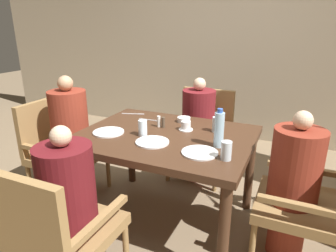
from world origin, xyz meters
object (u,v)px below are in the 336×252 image
Objects in this scene: diner_in_left_chair at (71,137)px; diner_in_near_chair at (69,207)px; glass_tall_near at (143,128)px; glass_tall_mid at (217,124)px; chair_left_side at (60,146)px; diner_in_far_chair at (198,129)px; diner_in_right_chair at (293,185)px; chair_far_side at (202,131)px; glass_tall_far at (226,151)px; teacup_with_saucer at (186,126)px; chair_near_corner at (52,229)px; water_bottle at (219,129)px; chair_right_side at (316,199)px; plate_dessert_center at (108,132)px; plate_main_right at (152,142)px; bowl_small at (184,120)px; plate_main_left at (200,153)px.

diner_in_left_chair reaches higher than diner_in_near_chair.
glass_tall_mid is (0.47, 0.30, 0.00)m from glass_tall_near.
diner_in_left_chair is (0.15, 0.00, 0.11)m from chair_left_side.
diner_in_right_chair is (0.92, -0.78, -0.01)m from diner_in_far_chair.
diner_in_left_chair reaches higher than chair_far_side.
teacup_with_saucer is at bearing 136.05° from glass_tall_far.
water_bottle is (0.68, 0.86, 0.40)m from chair_near_corner.
diner_in_left_chair reaches higher than chair_right_side.
diner_in_right_chair is at bearing 6.41° from plate_dessert_center.
diner_in_far_chair is 1.19× the size of chair_near_corner.
diner_in_far_chair is at bearing 81.45° from chair_near_corner.
chair_right_side is (1.06, -0.78, -0.07)m from diner_in_far_chair.
diner_in_near_chair is (0.66, -0.78, -0.05)m from diner_in_left_chair.
diner_in_far_chair is 3.97× the size of water_bottle.
chair_right_side is 3.75× the size of plate_dessert_center.
glass_tall_far is (0.53, -0.06, 0.05)m from plate_main_right.
glass_tall_near is (-0.16, -0.43, 0.04)m from bowl_small.
chair_right_side is at bearing -16.12° from glass_tall_mid.
chair_far_side is (0.92, 0.92, -0.11)m from diner_in_left_chair.
diner_in_left_chair is 1.05m from teacup_with_saucer.
chair_far_side is 0.84m from teacup_with_saucer.
water_bottle is (0.08, 0.16, 0.12)m from plate_main_left.
water_bottle reaches higher than plate_main_right.
plate_main_left is 0.36m from plate_main_right.
water_bottle is at bearing -66.88° from chair_far_side.
diner_in_right_chair reaches higher than plate_main_left.
diner_in_far_chair is 0.50m from bowl_small.
chair_right_side and chair_near_corner have the same top height.
bowl_small is (0.42, 0.48, 0.01)m from plate_dessert_center.
diner_in_right_chair is at bearing 0.00° from diner_in_left_chair.
bowl_small reaches higher than plate_main_right.
diner_in_right_chair reaches higher than chair_left_side.
diner_in_left_chair is at bearing 130.36° from diner_in_near_chair.
chair_right_side is 1.50m from plate_dessert_center.
glass_tall_near is (0.78, -0.09, 0.23)m from diner_in_left_chair.
glass_tall_far is at bearing -9.71° from diner_in_left_chair.
diner_in_right_chair reaches higher than diner_in_near_chair.
glass_tall_mid is at bearing 14.51° from teacup_with_saucer.
glass_tall_near is at bearing -177.50° from water_bottle.
glass_tall_mid is (1.40, 0.21, 0.34)m from chair_left_side.
diner_in_near_chair is (0.81, -0.78, 0.05)m from chair_left_side.
chair_right_side is 1.14m from bowl_small.
chair_far_side is at bearing 81.45° from diner_in_near_chair.
diner_in_left_chair is at bearing -160.27° from bowl_small.
plate_main_left is 0.51m from glass_tall_near.
bowl_small is (0.27, 1.11, 0.24)m from diner_in_near_chair.
chair_near_corner is at bearing -98.55° from diner_in_far_chair.
diner_in_left_chair is at bearing 173.37° from glass_tall_near.
chair_far_side is at bearing 113.93° from glass_tall_far.
chair_right_side is 0.16m from diner_in_right_chair.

